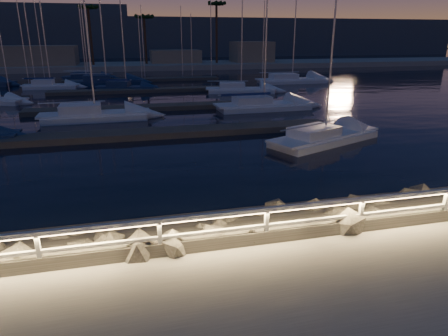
{
  "coord_description": "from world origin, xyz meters",
  "views": [
    {
      "loc": [
        -2.61,
        -9.63,
        5.61
      ],
      "look_at": [
        0.75,
        4.0,
        0.95
      ],
      "focal_mm": 32.0,
      "sensor_mm": 36.0,
      "label": 1
    }
  ],
  "objects_px": {
    "guard_rail": "(230,221)",
    "sailboat_n": "(87,77)",
    "sailboat_c": "(261,105)",
    "sailboat_f": "(92,114)",
    "sailboat_d": "(323,136)",
    "sailboat_j": "(125,87)",
    "sailboat_i": "(49,85)",
    "sailboat_g": "(239,89)",
    "sailboat_l": "(290,80)",
    "sailboat_k": "(105,81)"
  },
  "relations": [
    {
      "from": "guard_rail",
      "to": "sailboat_n",
      "type": "xyz_separation_m",
      "value": [
        -7.8,
        53.55,
        -0.95
      ]
    },
    {
      "from": "sailboat_c",
      "to": "sailboat_f",
      "type": "xyz_separation_m",
      "value": [
        -14.16,
        -1.23,
        0.01
      ]
    },
    {
      "from": "sailboat_d",
      "to": "sailboat_j",
      "type": "bearing_deg",
      "value": 88.87
    },
    {
      "from": "sailboat_i",
      "to": "sailboat_n",
      "type": "xyz_separation_m",
      "value": [
        3.73,
        9.6,
        0.01
      ]
    },
    {
      "from": "sailboat_c",
      "to": "sailboat_g",
      "type": "bearing_deg",
      "value": 82.19
    },
    {
      "from": "sailboat_f",
      "to": "sailboat_l",
      "type": "bearing_deg",
      "value": 37.8
    },
    {
      "from": "guard_rail",
      "to": "sailboat_d",
      "type": "distance_m",
      "value": 14.94
    },
    {
      "from": "guard_rail",
      "to": "sailboat_f",
      "type": "relative_size",
      "value": 3.12
    },
    {
      "from": "sailboat_c",
      "to": "sailboat_j",
      "type": "relative_size",
      "value": 1.22
    },
    {
      "from": "sailboat_f",
      "to": "sailboat_d",
      "type": "bearing_deg",
      "value": -38.01
    },
    {
      "from": "sailboat_l",
      "to": "sailboat_f",
      "type": "bearing_deg",
      "value": -140.86
    },
    {
      "from": "sailboat_k",
      "to": "sailboat_n",
      "type": "distance_m",
      "value": 7.42
    },
    {
      "from": "sailboat_l",
      "to": "sailboat_n",
      "type": "height_order",
      "value": "sailboat_l"
    },
    {
      "from": "sailboat_j",
      "to": "sailboat_k",
      "type": "relative_size",
      "value": 0.76
    },
    {
      "from": "sailboat_l",
      "to": "sailboat_n",
      "type": "distance_m",
      "value": 29.67
    },
    {
      "from": "sailboat_d",
      "to": "sailboat_l",
      "type": "xyz_separation_m",
      "value": [
        10.82,
        30.74,
        0.06
      ]
    },
    {
      "from": "sailboat_f",
      "to": "sailboat_g",
      "type": "relative_size",
      "value": 1.04
    },
    {
      "from": "sailboat_j",
      "to": "guard_rail",
      "type": "bearing_deg",
      "value": -68.5
    },
    {
      "from": "sailboat_i",
      "to": "sailboat_j",
      "type": "bearing_deg",
      "value": -19.38
    },
    {
      "from": "sailboat_l",
      "to": "sailboat_k",
      "type": "bearing_deg",
      "value": 170.86
    },
    {
      "from": "sailboat_d",
      "to": "sailboat_k",
      "type": "relative_size",
      "value": 0.86
    },
    {
      "from": "sailboat_d",
      "to": "sailboat_k",
      "type": "distance_m",
      "value": 37.47
    },
    {
      "from": "sailboat_d",
      "to": "sailboat_g",
      "type": "height_order",
      "value": "sailboat_g"
    },
    {
      "from": "guard_rail",
      "to": "sailboat_f",
      "type": "height_order",
      "value": "sailboat_f"
    },
    {
      "from": "sailboat_g",
      "to": "sailboat_n",
      "type": "distance_m",
      "value": 25.95
    },
    {
      "from": "sailboat_f",
      "to": "sailboat_c",
      "type": "bearing_deg",
      "value": 3.66
    },
    {
      "from": "guard_rail",
      "to": "sailboat_d",
      "type": "bearing_deg",
      "value": 53.02
    },
    {
      "from": "sailboat_c",
      "to": "sailboat_g",
      "type": "xyz_separation_m",
      "value": [
        1.19,
        11.26,
        -0.02
      ]
    },
    {
      "from": "sailboat_i",
      "to": "sailboat_g",
      "type": "bearing_deg",
      "value": -17.56
    },
    {
      "from": "sailboat_g",
      "to": "sailboat_l",
      "type": "xyz_separation_m",
      "value": [
        9.55,
        7.75,
        0.04
      ]
    },
    {
      "from": "sailboat_l",
      "to": "sailboat_i",
      "type": "bearing_deg",
      "value": 177.66
    },
    {
      "from": "sailboat_c",
      "to": "sailboat_j",
      "type": "bearing_deg",
      "value": 123.69
    },
    {
      "from": "sailboat_f",
      "to": "sailboat_j",
      "type": "relative_size",
      "value": 1.17
    },
    {
      "from": "sailboat_i",
      "to": "sailboat_n",
      "type": "distance_m",
      "value": 10.3
    },
    {
      "from": "sailboat_f",
      "to": "sailboat_g",
      "type": "height_order",
      "value": "sailboat_f"
    },
    {
      "from": "sailboat_f",
      "to": "sailboat_i",
      "type": "distance_m",
      "value": 22.48
    },
    {
      "from": "sailboat_j",
      "to": "sailboat_k",
      "type": "height_order",
      "value": "sailboat_k"
    },
    {
      "from": "sailboat_k",
      "to": "sailboat_g",
      "type": "bearing_deg",
      "value": -38.66
    },
    {
      "from": "sailboat_d",
      "to": "sailboat_l",
      "type": "distance_m",
      "value": 32.59
    },
    {
      "from": "sailboat_i",
      "to": "sailboat_n",
      "type": "height_order",
      "value": "sailboat_n"
    },
    {
      "from": "sailboat_g",
      "to": "sailboat_i",
      "type": "bearing_deg",
      "value": 170.83
    },
    {
      "from": "sailboat_l",
      "to": "sailboat_c",
      "type": "bearing_deg",
      "value": -119.43
    },
    {
      "from": "sailboat_k",
      "to": "sailboat_d",
      "type": "bearing_deg",
      "value": -69.12
    },
    {
      "from": "sailboat_j",
      "to": "sailboat_n",
      "type": "relative_size",
      "value": 0.96
    },
    {
      "from": "sailboat_g",
      "to": "sailboat_f",
      "type": "bearing_deg",
      "value": -127.47
    },
    {
      "from": "sailboat_j",
      "to": "sailboat_g",
      "type": "bearing_deg",
      "value": -3.34
    },
    {
      "from": "guard_rail",
      "to": "sailboat_l",
      "type": "bearing_deg",
      "value": 65.11
    },
    {
      "from": "sailboat_c",
      "to": "sailboat_k",
      "type": "xyz_separation_m",
      "value": [
        -14.1,
        23.02,
        0.02
      ]
    },
    {
      "from": "sailboat_f",
      "to": "sailboat_k",
      "type": "distance_m",
      "value": 24.25
    },
    {
      "from": "guard_rail",
      "to": "sailboat_g",
      "type": "xyz_separation_m",
      "value": [
        10.24,
        34.9,
        -0.95
      ]
    }
  ]
}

